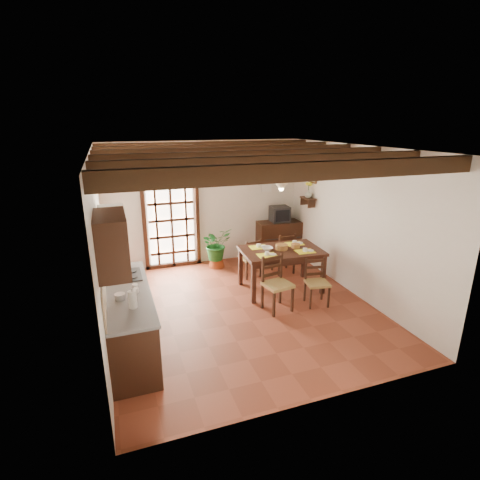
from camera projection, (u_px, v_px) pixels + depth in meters
name	position (u px, v px, depth m)	size (l,w,h in m)	color
ground_plane	(242.00, 308.00, 6.71)	(5.00, 5.00, 0.00)	brown
room_shell	(242.00, 209.00, 6.16)	(4.52, 5.02, 2.81)	silver
ceiling_beams	(242.00, 155.00, 5.89)	(4.50, 4.34, 0.20)	black
french_door	(171.00, 217.00, 8.29)	(1.26, 0.11, 2.32)	white
kitchen_counter	(129.00, 319.00, 5.41)	(0.64, 2.25, 1.38)	black
upper_cabinet	(112.00, 244.00, 4.32)	(0.35, 0.80, 0.70)	black
range_hood	(112.00, 226.00, 5.49)	(0.38, 0.60, 0.54)	white
counter_items	(126.00, 286.00, 5.34)	(0.50, 1.43, 0.25)	black
dining_table	(281.00, 255.00, 7.26)	(1.59, 1.07, 0.83)	#321810
chair_near_left	(277.00, 294.00, 6.57)	(0.52, 0.50, 0.98)	#A48745
chair_near_right	(316.00, 291.00, 6.78)	(0.45, 0.43, 0.85)	#A48745
chair_far_left	(250.00, 264.00, 8.02)	(0.45, 0.43, 0.85)	#A48745
chair_far_right	(283.00, 260.00, 8.21)	(0.43, 0.41, 0.91)	#A48745
table_setting	(282.00, 244.00, 7.19)	(1.12, 0.74, 0.10)	#FEF628
table_bowl	(267.00, 248.00, 7.20)	(0.22, 0.22, 0.05)	white
sideboard	(279.00, 239.00, 9.13)	(1.05, 0.47, 0.89)	black
crt_tv	(280.00, 214.00, 8.93)	(0.45, 0.42, 0.37)	black
fuse_box	(266.00, 185.00, 8.88)	(0.25, 0.03, 0.32)	white
plant_pot	(217.00, 262.00, 8.57)	(0.36, 0.36, 0.22)	maroon
potted_plant	(216.00, 243.00, 8.43)	(1.73, 1.48, 1.93)	#144C19
wall_shelf	(308.00, 200.00, 8.37)	(0.20, 0.42, 0.20)	black
shelf_vase	(308.00, 194.00, 8.32)	(0.15, 0.15, 0.15)	#B2BFB2
shelf_flowers	(309.00, 185.00, 8.26)	(0.14, 0.14, 0.36)	#FEF628
framed_picture	(313.00, 176.00, 8.23)	(0.03, 0.32, 0.32)	brown
pendant_lamp	(281.00, 184.00, 6.94)	(0.36, 0.36, 0.84)	black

